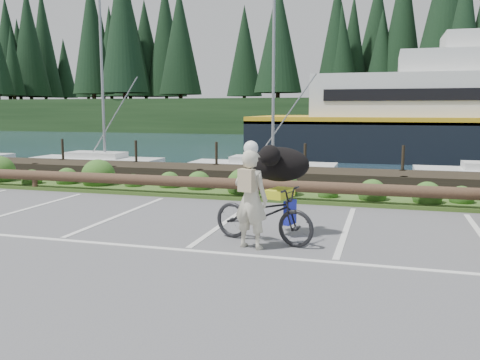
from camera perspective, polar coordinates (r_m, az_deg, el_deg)
name	(u,v)px	position (r m, az deg, el deg)	size (l,w,h in m)	color
ground	(194,245)	(9.42, -5.23, -7.24)	(72.00, 72.00, 0.00)	#525254
harbor_backdrop	(369,124)	(87.01, 14.25, 6.14)	(170.00, 160.00, 30.00)	#182D3B
vegetation_strip	(262,195)	(14.36, 2.47, -1.71)	(34.00, 1.60, 0.10)	#3D5B21
log_rail	(256,201)	(13.70, 1.78, -2.39)	(32.00, 0.30, 0.60)	#443021
bicycle	(263,214)	(9.44, 2.64, -3.84)	(0.71, 2.03, 1.07)	black
cyclist	(251,199)	(8.97, 1.22, -2.17)	(0.65, 0.42, 1.77)	beige
dog	(280,164)	(9.88, 4.47, 1.78)	(1.16, 0.57, 0.67)	black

